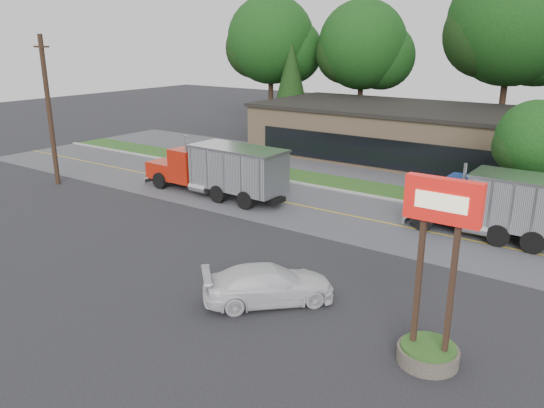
{
  "coord_description": "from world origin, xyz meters",
  "views": [
    {
      "loc": [
        14.82,
        -17.05,
        9.69
      ],
      "look_at": [
        0.25,
        3.57,
        1.8
      ],
      "focal_mm": 35.0,
      "sensor_mm": 36.0,
      "label": 1
    }
  ],
  "objects": [
    {
      "name": "tree_far_a",
      "position": [
        -19.85,
        32.12,
        9.13
      ],
      "size": [
        10.03,
        9.44,
        14.3
      ],
      "color": "#382619",
      "rests_on": "ground"
    },
    {
      "name": "ground",
      "position": [
        0.0,
        0.0,
        0.0
      ],
      "size": [
        140.0,
        140.0,
        0.0
      ],
      "primitive_type": "plane",
      "color": "#313136",
      "rests_on": "ground"
    },
    {
      "name": "tree_far_c",
      "position": [
        4.18,
        34.14,
        10.56
      ],
      "size": [
        11.6,
        10.92,
        16.55
      ],
      "color": "#382619",
      "rests_on": "ground"
    },
    {
      "name": "tree_verge",
      "position": [
        10.07,
        15.05,
        4.17
      ],
      "size": [
        4.59,
        4.32,
        6.55
      ],
      "color": "#382619",
      "rests_on": "ground"
    },
    {
      "name": "dump_truck_red",
      "position": [
        -6.69,
        7.75,
        1.81
      ],
      "size": [
        10.74,
        2.97,
        3.36
      ],
      "rotation": [
        0.0,
        0.0,
        3.11
      ],
      "color": "black",
      "rests_on": "ground"
    },
    {
      "name": "center_line",
      "position": [
        0.0,
        9.0,
        0.0
      ],
      "size": [
        60.0,
        0.12,
        0.01
      ],
      "primitive_type": "cube",
      "color": "gold",
      "rests_on": "ground"
    },
    {
      "name": "curb",
      "position": [
        0.0,
        13.2,
        0.0
      ],
      "size": [
        60.0,
        0.3,
        0.12
      ],
      "primitive_type": "cube",
      "color": "#9E9E99",
      "rests_on": "ground"
    },
    {
      "name": "bilo_sign",
      "position": [
        10.5,
        -2.5,
        2.02
      ],
      "size": [
        2.2,
        1.9,
        5.95
      ],
      "color": "#6B6054",
      "rests_on": "ground"
    },
    {
      "name": "tree_far_b",
      "position": [
        -9.85,
        34.11,
        8.67
      ],
      "size": [
        9.52,
        8.96,
        13.58
      ],
      "color": "#382619",
      "rests_on": "ground"
    },
    {
      "name": "dump_truck_blue",
      "position": [
        9.34,
        10.11,
        1.8
      ],
      "size": [
        7.56,
        2.71,
        3.36
      ],
      "rotation": [
        0.0,
        0.0,
        3.13
      ],
      "color": "black",
      "rests_on": "ground"
    },
    {
      "name": "road",
      "position": [
        0.0,
        9.0,
        0.0
      ],
      "size": [
        60.0,
        8.0,
        0.02
      ],
      "primitive_type": "cube",
      "color": "slate",
      "rests_on": "ground"
    },
    {
      "name": "rally_car",
      "position": [
        4.1,
        -2.1,
        0.73
      ],
      "size": [
        4.94,
        5.05,
        1.46
      ],
      "primitive_type": "imported",
      "rotation": [
        0.0,
        0.0,
        2.38
      ],
      "color": "silver",
      "rests_on": "ground"
    },
    {
      "name": "strip_mall",
      "position": [
        2.0,
        26.0,
        2.0
      ],
      "size": [
        32.0,
        12.0,
        4.0
      ],
      "primitive_type": "cube",
      "color": "tan",
      "rests_on": "ground"
    },
    {
      "name": "grass_verge",
      "position": [
        0.0,
        15.0,
        0.0
      ],
      "size": [
        60.0,
        3.4,
        0.03
      ],
      "primitive_type": "cube",
      "color": "#2C501B",
      "rests_on": "ground"
    },
    {
      "name": "utility_pole",
      "position": [
        -18.0,
        3.5,
        5.09
      ],
      "size": [
        1.6,
        0.32,
        10.0
      ],
      "color": "#382619",
      "rests_on": "ground"
    },
    {
      "name": "evergreen_left",
      "position": [
        -16.0,
        30.0,
        5.49
      ],
      "size": [
        4.4,
        4.4,
        9.99
      ],
      "color": "#382619",
      "rests_on": "ground"
    },
    {
      "name": "far_parking",
      "position": [
        0.0,
        20.0,
        0.0
      ],
      "size": [
        60.0,
        7.0,
        0.02
      ],
      "primitive_type": "cube",
      "color": "slate",
      "rests_on": "ground"
    }
  ]
}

